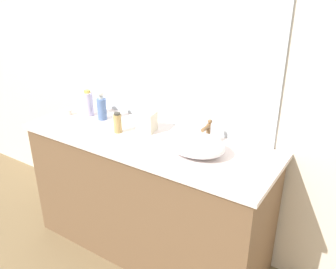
{
  "coord_description": "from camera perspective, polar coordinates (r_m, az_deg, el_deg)",
  "views": [
    {
      "loc": [
        1.23,
        -1.27,
        1.87
      ],
      "look_at": [
        0.16,
        0.37,
        0.98
      ],
      "focal_mm": 37.94,
      "sensor_mm": 36.0,
      "label": 1
    }
  ],
  "objects": [
    {
      "name": "perfume_bottle",
      "position": [
        2.38,
        -8.1,
        1.87
      ],
      "size": [
        0.05,
        0.05,
        0.14
      ],
      "color": "#A88A51",
      "rests_on": "vanity_counter"
    },
    {
      "name": "sink_basin",
      "position": [
        2.08,
        4.37,
        -1.59
      ],
      "size": [
        0.37,
        0.27,
        0.12
      ],
      "primitive_type": "ellipsoid",
      "color": "silver",
      "rests_on": "vanity_counter"
    },
    {
      "name": "lotion_bottle",
      "position": [
        2.71,
        -12.69,
        4.87
      ],
      "size": [
        0.07,
        0.07,
        0.19
      ],
      "color": "silver",
      "rests_on": "vanity_counter"
    },
    {
      "name": "soap_dispenser",
      "position": [
        2.61,
        -10.61,
        4.26
      ],
      "size": [
        0.07,
        0.07,
        0.21
      ],
      "color": "#4F6CA1",
      "rests_on": "vanity_counter"
    },
    {
      "name": "candle_jar",
      "position": [
        2.77,
        -15.65,
        3.5
      ],
      "size": [
        0.05,
        0.05,
        0.04
      ],
      "primitive_type": "cylinder",
      "color": "silver",
      "rests_on": "vanity_counter"
    },
    {
      "name": "tissue_box",
      "position": [
        2.38,
        -3.44,
        2.21
      ],
      "size": [
        0.13,
        0.13,
        0.17
      ],
      "color": "beige",
      "rests_on": "vanity_counter"
    },
    {
      "name": "bathroom_wall_rear",
      "position": [
        2.42,
        1.42,
        10.82
      ],
      "size": [
        6.0,
        0.06,
        2.6
      ],
      "primitive_type": "cube",
      "color": "silver",
      "rests_on": "ground"
    },
    {
      "name": "faucet",
      "position": [
        2.2,
        6.39,
        0.61
      ],
      "size": [
        0.03,
        0.11,
        0.15
      ],
      "color": "brown",
      "rests_on": "vanity_counter"
    },
    {
      "name": "wall_mirror_panel",
      "position": [
        2.36,
        0.48,
        14.52
      ],
      "size": [
        1.49,
        0.01,
        1.13
      ],
      "primitive_type": "cube",
      "color": "#B2BCC6",
      "rests_on": "vanity_counter"
    },
    {
      "name": "vanity_counter",
      "position": [
        2.52,
        -3.31,
        -9.86
      ],
      "size": [
        1.72,
        0.6,
        0.9
      ],
      "color": "brown",
      "rests_on": "ground"
    }
  ]
}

